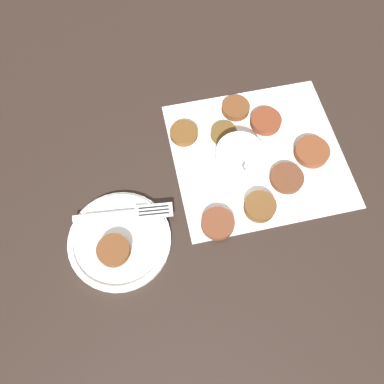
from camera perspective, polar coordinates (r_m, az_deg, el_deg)
ground_plane at (r=0.81m, az=10.25°, el=5.02°), size 4.00×4.00×0.00m
napkin at (r=0.82m, az=9.85°, el=5.65°), size 0.40×0.38×0.00m
sauce_bowl at (r=0.77m, az=7.29°, el=4.73°), size 0.11×0.11×0.10m
fritter_0 at (r=0.82m, az=-1.25°, el=8.95°), size 0.06×0.06×0.01m
fritter_1 at (r=0.84m, az=17.79°, el=5.87°), size 0.07×0.07×0.02m
fritter_2 at (r=0.79m, az=14.24°, el=2.08°), size 0.07×0.07×0.01m
fritter_3 at (r=0.85m, az=11.16°, el=10.55°), size 0.07×0.07×0.02m
fritter_4 at (r=0.86m, az=6.77°, el=12.62°), size 0.06×0.06×0.02m
fritter_5 at (r=0.82m, az=4.84°, el=8.91°), size 0.06×0.06×0.01m
fritter_6 at (r=0.75m, az=10.32°, el=-2.20°), size 0.06×0.06×0.02m
fritter_7 at (r=0.73m, az=3.94°, el=-4.80°), size 0.07×0.07×0.01m
serving_plate at (r=0.74m, az=-10.98°, el=-7.18°), size 0.20×0.20×0.02m
fritter_on_plate at (r=0.71m, az=-11.88°, el=-8.69°), size 0.06×0.06×0.02m
fork at (r=0.74m, az=-8.81°, el=-3.16°), size 0.19×0.07×0.00m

